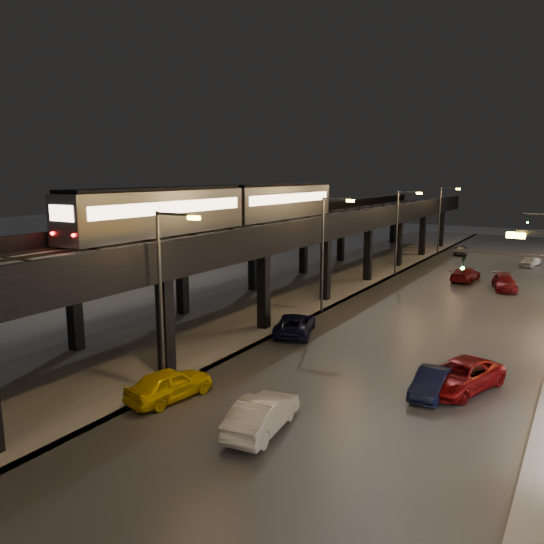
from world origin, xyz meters
The scene contains 20 objects.
road_surface centered at (7.50, 35.00, 0.03)m, with size 17.00×120.00×0.06m, color #46474D.
under_viaduct_pavement centered at (-6.00, 35.00, 0.03)m, with size 11.00×120.00×0.06m, color #9FA1A8.
elevated_viaduct centered at (-6.00, 31.84, 5.62)m, with size 9.00×100.00×6.30m.
viaduct_trackbed centered at (-6.01, 31.97, 6.39)m, with size 8.40×100.00×0.32m.
viaduct_parapet_streetside centered at (-1.65, 32.00, 6.85)m, with size 0.30×100.00×1.10m, color black.
viaduct_parapet_far centered at (-10.35, 32.00, 6.85)m, with size 0.30×100.00×1.10m, color black.
streetlight_left_1 centered at (-0.43, 13.00, 5.24)m, with size 2.57×0.28×9.00m.
streetlight_left_2 centered at (-0.43, 31.00, 5.24)m, with size 2.57×0.28×9.00m.
streetlight_left_3 centered at (-0.43, 49.00, 5.24)m, with size 2.57×0.28×9.00m.
streetlight_left_4 centered at (-0.43, 67.00, 5.24)m, with size 2.57×0.28×9.00m.
subway_train centered at (-8.50, 29.73, 8.22)m, with size 2.70×32.29×3.22m.
car_taxi centered at (0.24, 12.39, 0.76)m, with size 1.79×4.44×1.51m, color yellow.
car_near_white centered at (5.76, 11.94, 0.76)m, with size 1.62×4.63×1.53m, color silver.
car_mid_silver centered at (0.35, 24.72, 0.70)m, with size 2.32×5.04×1.40m, color black.
car_mid_dark centered at (6.45, 49.37, 0.71)m, with size 2.00×4.91×1.43m, color maroon.
car_far_white centered at (2.18, 67.66, 0.69)m, with size 1.63×4.06×1.38m, color #46484B.
car_onc_silver centered at (10.89, 19.33, 0.64)m, with size 1.35×3.88×1.28m, color black.
car_onc_dark centered at (11.93, 20.73, 0.74)m, with size 2.46×5.33×1.48m, color maroon.
car_onc_white centered at (10.44, 47.01, 0.68)m, with size 1.90×4.67×1.35m, color maroon.
car_onc_red centered at (11.13, 62.38, 0.63)m, with size 1.49×3.70×1.26m, color silver.
Camera 1 is at (16.84, -5.61, 10.72)m, focal length 35.00 mm.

